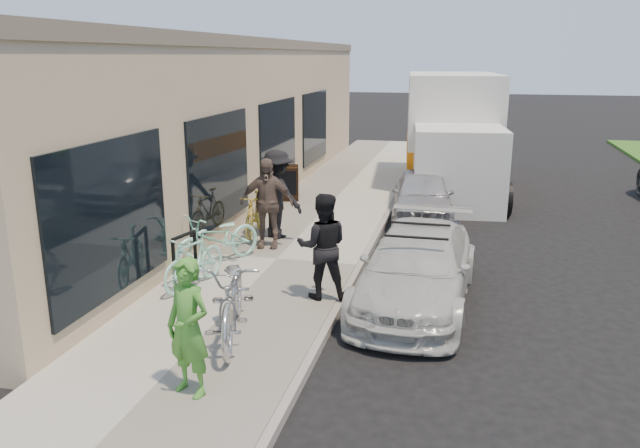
{
  "coord_description": "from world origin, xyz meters",
  "views": [
    {
      "loc": [
        1.34,
        -7.57,
        3.81
      ],
      "look_at": [
        -1.02,
        2.35,
        1.05
      ],
      "focal_mm": 35.0,
      "sensor_mm": 36.0,
      "label": 1
    }
  ],
  "objects_px": {
    "cruiser_bike_b": "(218,238)",
    "bystander_a": "(277,194)",
    "sedan_white": "(417,268)",
    "tandem_bike": "(233,295)",
    "sedan_silver": "(422,195)",
    "cruiser_bike_a": "(194,260)",
    "sandwich_board": "(288,183)",
    "moving_truck": "(452,139)",
    "cruiser_bike_c": "(255,214)",
    "woman_rider": "(188,328)",
    "man_standing": "(323,246)",
    "bystander_b": "(267,203)",
    "bike_rack": "(185,254)"
  },
  "relations": [
    {
      "from": "sandwich_board",
      "to": "bystander_b",
      "type": "relative_size",
      "value": 0.52
    },
    {
      "from": "bystander_a",
      "to": "bystander_b",
      "type": "distance_m",
      "value": 0.7
    },
    {
      "from": "sedan_silver",
      "to": "cruiser_bike_b",
      "type": "height_order",
      "value": "sedan_silver"
    },
    {
      "from": "bystander_b",
      "to": "man_standing",
      "type": "bearing_deg",
      "value": -63.79
    },
    {
      "from": "tandem_bike",
      "to": "cruiser_bike_c",
      "type": "height_order",
      "value": "tandem_bike"
    },
    {
      "from": "cruiser_bike_b",
      "to": "bystander_a",
      "type": "relative_size",
      "value": 1.0
    },
    {
      "from": "cruiser_bike_c",
      "to": "sedan_silver",
      "type": "bearing_deg",
      "value": 33.95
    },
    {
      "from": "sedan_white",
      "to": "cruiser_bike_c",
      "type": "bearing_deg",
      "value": 146.99
    },
    {
      "from": "moving_truck",
      "to": "man_standing",
      "type": "xyz_separation_m",
      "value": [
        -1.61,
        -9.62,
        -0.49
      ]
    },
    {
      "from": "sedan_silver",
      "to": "sedan_white",
      "type": "bearing_deg",
      "value": -91.59
    },
    {
      "from": "moving_truck",
      "to": "cruiser_bike_c",
      "type": "relative_size",
      "value": 4.57
    },
    {
      "from": "sedan_silver",
      "to": "bystander_b",
      "type": "distance_m",
      "value": 4.42
    },
    {
      "from": "sandwich_board",
      "to": "man_standing",
      "type": "xyz_separation_m",
      "value": [
        2.39,
        -6.27,
        0.36
      ]
    },
    {
      "from": "moving_truck",
      "to": "tandem_bike",
      "type": "relative_size",
      "value": 3.15
    },
    {
      "from": "sedan_white",
      "to": "sedan_silver",
      "type": "relative_size",
      "value": 1.19
    },
    {
      "from": "sedan_white",
      "to": "cruiser_bike_c",
      "type": "xyz_separation_m",
      "value": [
        -3.61,
        2.64,
        0.01
      ]
    },
    {
      "from": "cruiser_bike_a",
      "to": "sandwich_board",
      "type": "bearing_deg",
      "value": 106.69
    },
    {
      "from": "bike_rack",
      "to": "tandem_bike",
      "type": "bearing_deg",
      "value": -48.07
    },
    {
      "from": "bystander_a",
      "to": "sedan_silver",
      "type": "bearing_deg",
      "value": -113.04
    },
    {
      "from": "sandwich_board",
      "to": "moving_truck",
      "type": "xyz_separation_m",
      "value": [
        4.0,
        3.35,
        0.85
      ]
    },
    {
      "from": "man_standing",
      "to": "cruiser_bike_a",
      "type": "height_order",
      "value": "man_standing"
    },
    {
      "from": "sandwich_board",
      "to": "sedan_white",
      "type": "relative_size",
      "value": 0.22
    },
    {
      "from": "bike_rack",
      "to": "sedan_silver",
      "type": "relative_size",
      "value": 0.25
    },
    {
      "from": "man_standing",
      "to": "moving_truck",
      "type": "bearing_deg",
      "value": -113.54
    },
    {
      "from": "bystander_a",
      "to": "bystander_b",
      "type": "xyz_separation_m",
      "value": [
        0.01,
        -0.7,
        -0.03
      ]
    },
    {
      "from": "sedan_white",
      "to": "bystander_b",
      "type": "xyz_separation_m",
      "value": [
        -3.09,
        1.9,
        0.44
      ]
    },
    {
      "from": "man_standing",
      "to": "bystander_a",
      "type": "distance_m",
      "value": 3.47
    },
    {
      "from": "sedan_silver",
      "to": "bystander_b",
      "type": "bearing_deg",
      "value": -134.05
    },
    {
      "from": "bystander_b",
      "to": "sedan_silver",
      "type": "bearing_deg",
      "value": 41.73
    },
    {
      "from": "sedan_white",
      "to": "tandem_bike",
      "type": "height_order",
      "value": "tandem_bike"
    },
    {
      "from": "sedan_silver",
      "to": "tandem_bike",
      "type": "xyz_separation_m",
      "value": [
        -1.94,
        -7.39,
        0.13
      ]
    },
    {
      "from": "cruiser_bike_b",
      "to": "bike_rack",
      "type": "bearing_deg",
      "value": -67.07
    },
    {
      "from": "tandem_bike",
      "to": "man_standing",
      "type": "distance_m",
      "value": 1.85
    },
    {
      "from": "woman_rider",
      "to": "man_standing",
      "type": "relative_size",
      "value": 0.95
    },
    {
      "from": "woman_rider",
      "to": "bystander_a",
      "type": "distance_m",
      "value": 6.25
    },
    {
      "from": "tandem_bike",
      "to": "cruiser_bike_a",
      "type": "relative_size",
      "value": 1.47
    },
    {
      "from": "woman_rider",
      "to": "bystander_b",
      "type": "height_order",
      "value": "bystander_b"
    },
    {
      "from": "bike_rack",
      "to": "cruiser_bike_a",
      "type": "xyz_separation_m",
      "value": [
        0.19,
        -0.05,
        -0.08
      ]
    },
    {
      "from": "cruiser_bike_a",
      "to": "cruiser_bike_c",
      "type": "bearing_deg",
      "value": 105.26
    },
    {
      "from": "moving_truck",
      "to": "cruiser_bike_a",
      "type": "distance_m",
      "value": 10.39
    },
    {
      "from": "cruiser_bike_a",
      "to": "cruiser_bike_c",
      "type": "xyz_separation_m",
      "value": [
        -0.05,
        3.12,
        0.01
      ]
    },
    {
      "from": "tandem_bike",
      "to": "woman_rider",
      "type": "relative_size",
      "value": 1.39
    },
    {
      "from": "moving_truck",
      "to": "man_standing",
      "type": "relative_size",
      "value": 4.17
    },
    {
      "from": "cruiser_bike_a",
      "to": "cruiser_bike_b",
      "type": "height_order",
      "value": "cruiser_bike_b"
    },
    {
      "from": "woman_rider",
      "to": "cruiser_bike_a",
      "type": "xyz_separation_m",
      "value": [
        -1.36,
        3.11,
        -0.34
      ]
    },
    {
      "from": "sedan_white",
      "to": "moving_truck",
      "type": "height_order",
      "value": "moving_truck"
    },
    {
      "from": "man_standing",
      "to": "cruiser_bike_c",
      "type": "bearing_deg",
      "value": -68.71
    },
    {
      "from": "bystander_b",
      "to": "bystander_a",
      "type": "bearing_deg",
      "value": 81.51
    },
    {
      "from": "sedan_silver",
      "to": "moving_truck",
      "type": "height_order",
      "value": "moving_truck"
    },
    {
      "from": "cruiser_bike_c",
      "to": "bystander_b",
      "type": "distance_m",
      "value": 1.0
    }
  ]
}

